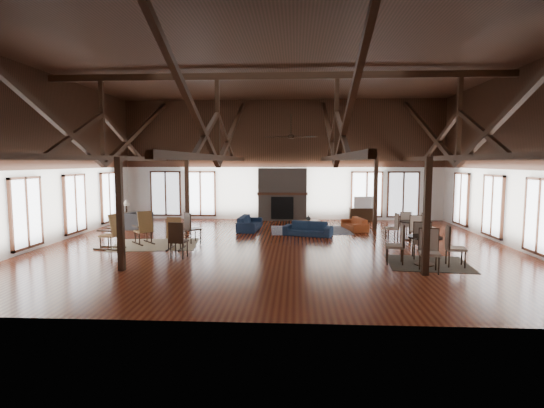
# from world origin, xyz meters

# --- Properties ---
(floor) EXTENTS (16.00, 16.00, 0.00)m
(floor) POSITION_xyz_m (0.00, 0.00, 0.00)
(floor) COLOR maroon
(floor) RESTS_ON ground
(ceiling) EXTENTS (16.00, 14.00, 0.02)m
(ceiling) POSITION_xyz_m (0.00, 0.00, 6.00)
(ceiling) COLOR black
(ceiling) RESTS_ON wall_back
(wall_back) EXTENTS (16.00, 0.02, 6.00)m
(wall_back) POSITION_xyz_m (0.00, 7.00, 3.00)
(wall_back) COLOR silver
(wall_back) RESTS_ON floor
(wall_front) EXTENTS (16.00, 0.02, 6.00)m
(wall_front) POSITION_xyz_m (0.00, -7.00, 3.00)
(wall_front) COLOR silver
(wall_front) RESTS_ON floor
(wall_left) EXTENTS (0.02, 14.00, 6.00)m
(wall_left) POSITION_xyz_m (-8.00, 0.00, 3.00)
(wall_left) COLOR silver
(wall_left) RESTS_ON floor
(wall_right) EXTENTS (0.02, 14.00, 6.00)m
(wall_right) POSITION_xyz_m (8.00, 0.00, 3.00)
(wall_right) COLOR silver
(wall_right) RESTS_ON floor
(roof_truss) EXTENTS (15.60, 14.07, 3.14)m
(roof_truss) POSITION_xyz_m (0.00, 0.00, 4.03)
(roof_truss) COLOR black
(roof_truss) RESTS_ON wall_back
(post_grid) EXTENTS (8.16, 7.16, 3.05)m
(post_grid) POSITION_xyz_m (0.00, 0.00, 1.52)
(post_grid) COLOR black
(post_grid) RESTS_ON floor
(fireplace) EXTENTS (2.50, 0.69, 2.60)m
(fireplace) POSITION_xyz_m (0.00, 6.67, 1.29)
(fireplace) COLOR #62554A
(fireplace) RESTS_ON floor
(ceiling_fan) EXTENTS (1.60, 1.60, 0.75)m
(ceiling_fan) POSITION_xyz_m (0.50, -1.00, 3.73)
(ceiling_fan) COLOR black
(ceiling_fan) RESTS_ON roof_truss
(sofa_navy_front) EXTENTS (2.03, 1.25, 0.55)m
(sofa_navy_front) POSITION_xyz_m (1.15, 2.22, 0.28)
(sofa_navy_front) COLOR #16253E
(sofa_navy_front) RESTS_ON floor
(sofa_navy_left) EXTENTS (2.10, 0.95, 0.60)m
(sofa_navy_left) POSITION_xyz_m (-1.31, 3.55, 0.30)
(sofa_navy_left) COLOR #15223B
(sofa_navy_left) RESTS_ON floor
(sofa_orange) EXTENTS (1.83, 1.02, 0.51)m
(sofa_orange) POSITION_xyz_m (3.20, 3.87, 0.25)
(sofa_orange) COLOR #9B411E
(sofa_orange) RESTS_ON floor
(coffee_table) EXTENTS (1.24, 0.89, 0.43)m
(coffee_table) POSITION_xyz_m (1.13, 3.47, 0.37)
(coffee_table) COLOR brown
(coffee_table) RESTS_ON floor
(vase) EXTENTS (0.21, 0.21, 0.21)m
(vase) POSITION_xyz_m (1.21, 3.57, 0.53)
(vase) COLOR #B2B2B2
(vase) RESTS_ON coffee_table
(armchair) EXTENTS (1.24, 1.13, 0.71)m
(armchair) POSITION_xyz_m (-6.22, 3.51, 0.35)
(armchair) COLOR #2E2D30
(armchair) RESTS_ON floor
(side_table_lamp) EXTENTS (0.48, 0.48, 1.24)m
(side_table_lamp) POSITION_xyz_m (-7.01, 4.25, 0.47)
(side_table_lamp) COLOR black
(side_table_lamp) RESTS_ON floor
(rocking_chair_a) EXTENTS (0.98, 1.01, 1.18)m
(rocking_chair_a) POSITION_xyz_m (-4.70, 0.16, 0.56)
(rocking_chair_a) COLOR #99643A
(rocking_chair_a) RESTS_ON floor
(rocking_chair_b) EXTENTS (0.49, 0.86, 1.10)m
(rocking_chair_b) POSITION_xyz_m (-3.34, -0.74, 0.52)
(rocking_chair_b) COLOR #99643A
(rocking_chair_b) RESTS_ON floor
(rocking_chair_c) EXTENTS (1.00, 0.65, 1.20)m
(rocking_chair_c) POSITION_xyz_m (-5.46, -0.77, 0.56)
(rocking_chair_c) COLOR #99643A
(rocking_chair_c) RESTS_ON floor
(side_chair_a) EXTENTS (0.66, 0.66, 1.11)m
(side_chair_a) POSITION_xyz_m (-3.12, 0.45, 0.64)
(side_chair_a) COLOR black
(side_chair_a) RESTS_ON floor
(side_chair_b) EXTENTS (0.52, 0.52, 1.11)m
(side_chair_b) POSITION_xyz_m (-2.90, -1.99, 0.65)
(side_chair_b) COLOR black
(side_chair_b) RESTS_ON floor
(cafe_table_near) EXTENTS (2.22, 2.22, 1.14)m
(cafe_table_near) POSITION_xyz_m (4.31, -2.41, 0.57)
(cafe_table_near) COLOR black
(cafe_table_near) RESTS_ON floor
(cafe_table_far) EXTENTS (1.89, 1.89, 0.97)m
(cafe_table_far) POSITION_xyz_m (4.97, 1.58, 0.49)
(cafe_table_far) COLOR black
(cafe_table_far) RESTS_ON floor
(cup_near) EXTENTS (0.16, 0.16, 0.10)m
(cup_near) POSITION_xyz_m (4.25, -2.45, 0.87)
(cup_near) COLOR #B2B2B2
(cup_near) RESTS_ON cafe_table_near
(cup_far) EXTENTS (0.15, 0.15, 0.09)m
(cup_far) POSITION_xyz_m (5.02, 1.65, 0.75)
(cup_far) COLOR #B2B2B2
(cup_far) RESTS_ON cafe_table_far
(tv_console) EXTENTS (1.25, 0.47, 0.63)m
(tv_console) POSITION_xyz_m (3.97, 6.75, 0.31)
(tv_console) COLOR black
(tv_console) RESTS_ON floor
(television) EXTENTS (1.02, 0.27, 0.58)m
(television) POSITION_xyz_m (4.02, 6.75, 0.92)
(television) COLOR #B2B2B2
(television) RESTS_ON tv_console
(rug_tan) EXTENTS (3.14, 2.62, 0.01)m
(rug_tan) POSITION_xyz_m (-4.28, 0.07, 0.01)
(rug_tan) COLOR tan
(rug_tan) RESTS_ON floor
(rug_navy) EXTENTS (3.49, 2.72, 0.01)m
(rug_navy) POSITION_xyz_m (1.28, 3.57, 0.01)
(rug_navy) COLOR #161A3F
(rug_navy) RESTS_ON floor
(rug_dark) EXTENTS (2.42, 2.24, 0.01)m
(rug_dark) POSITION_xyz_m (4.47, -2.24, 0.01)
(rug_dark) COLOR black
(rug_dark) RESTS_ON floor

